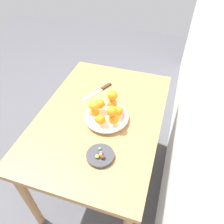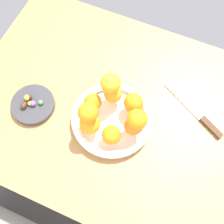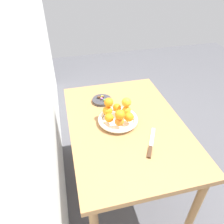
% 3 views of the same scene
% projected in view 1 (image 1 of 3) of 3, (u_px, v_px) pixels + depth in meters
% --- Properties ---
extents(ground_plane, '(6.00, 6.00, 0.00)m').
position_uv_depth(ground_plane, '(103.00, 175.00, 1.89)').
color(ground_plane, '#4C4C51').
extents(wall_back, '(4.00, 0.05, 2.50)m').
position_uv_depth(wall_back, '(211.00, 55.00, 0.91)').
color(wall_back, silver).
rests_on(wall_back, ground_plane).
extents(dining_table, '(1.10, 0.76, 0.74)m').
position_uv_depth(dining_table, '(101.00, 125.00, 1.44)').
color(dining_table, '#9E7042').
rests_on(dining_table, ground_plane).
extents(fruit_bowl, '(0.27, 0.27, 0.04)m').
position_uv_depth(fruit_bowl, '(107.00, 117.00, 1.33)').
color(fruit_bowl, white).
rests_on(fruit_bowl, dining_table).
extents(candy_dish, '(0.15, 0.15, 0.02)m').
position_uv_depth(candy_dish, '(100.00, 156.00, 1.14)').
color(candy_dish, '#333338').
rests_on(candy_dish, dining_table).
extents(orange_0, '(0.06, 0.06, 0.06)m').
position_uv_depth(orange_0, '(101.00, 119.00, 1.25)').
color(orange_0, orange).
rests_on(orange_0, fruit_bowl).
extents(orange_1, '(0.07, 0.07, 0.07)m').
position_uv_depth(orange_1, '(114.00, 119.00, 1.25)').
color(orange_1, orange).
rests_on(orange_1, fruit_bowl).
extents(orange_2, '(0.06, 0.06, 0.06)m').
position_uv_depth(orange_2, '(118.00, 111.00, 1.30)').
color(orange_2, orange).
rests_on(orange_2, fruit_bowl).
extents(orange_3, '(0.06, 0.06, 0.06)m').
position_uv_depth(orange_3, '(112.00, 104.00, 1.35)').
color(orange_3, orange).
rests_on(orange_3, fruit_bowl).
extents(orange_4, '(0.06, 0.06, 0.06)m').
position_uv_depth(orange_4, '(100.00, 104.00, 1.34)').
color(orange_4, orange).
rests_on(orange_4, fruit_bowl).
extents(orange_5, '(0.06, 0.06, 0.06)m').
position_uv_depth(orange_5, '(95.00, 112.00, 1.30)').
color(orange_5, orange).
rests_on(orange_5, fruit_bowl).
extents(orange_6, '(0.06, 0.06, 0.06)m').
position_uv_depth(orange_6, '(94.00, 105.00, 1.25)').
color(orange_6, orange).
rests_on(orange_6, orange_5).
extents(orange_7, '(0.06, 0.06, 0.06)m').
position_uv_depth(orange_7, '(112.00, 111.00, 1.20)').
color(orange_7, orange).
rests_on(orange_7, orange_1).
extents(orange_8, '(0.06, 0.06, 0.06)m').
position_uv_depth(orange_8, '(113.00, 95.00, 1.31)').
color(orange_8, orange).
rests_on(orange_8, orange_3).
extents(candy_ball_0, '(0.02, 0.02, 0.02)m').
position_uv_depth(candy_ball_0, '(101.00, 152.00, 1.13)').
color(candy_ball_0, '#8C4C99').
rests_on(candy_ball_0, candy_dish).
extents(candy_ball_1, '(0.02, 0.02, 0.02)m').
position_uv_depth(candy_ball_1, '(101.00, 154.00, 1.13)').
color(candy_ball_1, gold).
rests_on(candy_ball_1, candy_dish).
extents(candy_ball_2, '(0.02, 0.02, 0.02)m').
position_uv_depth(candy_ball_2, '(102.00, 157.00, 1.11)').
color(candy_ball_2, '#472819').
rests_on(candy_ball_2, candy_dish).
extents(candy_ball_3, '(0.02, 0.02, 0.02)m').
position_uv_depth(candy_ball_3, '(97.00, 155.00, 1.12)').
color(candy_ball_3, '#472819').
rests_on(candy_ball_3, candy_dish).
extents(candy_ball_4, '(0.02, 0.02, 0.02)m').
position_uv_depth(candy_ball_4, '(100.00, 149.00, 1.15)').
color(candy_ball_4, '#4C9947').
rests_on(candy_ball_4, candy_dish).
extents(candy_ball_5, '(0.02, 0.02, 0.02)m').
position_uv_depth(candy_ball_5, '(97.00, 156.00, 1.12)').
color(candy_ball_5, gold).
rests_on(candy_ball_5, candy_dish).
extents(candy_ball_6, '(0.02, 0.02, 0.02)m').
position_uv_depth(candy_ball_6, '(103.00, 157.00, 1.11)').
color(candy_ball_6, '#472819').
rests_on(candy_ball_6, candy_dish).
extents(knife, '(0.24, 0.14, 0.01)m').
position_uv_depth(knife, '(100.00, 90.00, 1.55)').
color(knife, '#3F2819').
rests_on(knife, dining_table).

